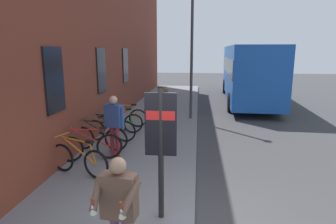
{
  "coord_description": "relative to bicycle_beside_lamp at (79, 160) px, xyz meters",
  "views": [
    {
      "loc": [
        -4.75,
        -0.01,
        3.12
      ],
      "look_at": [
        2.37,
        0.73,
        1.59
      ],
      "focal_mm": 31.14,
      "sensor_mm": 36.0,
      "label": 1
    }
  ],
  "objects": [
    {
      "name": "ground",
      "position": [
        4.35,
        -3.83,
        -0.51
      ],
      "size": [
        60.0,
        60.0,
        0.0
      ],
      "primitive_type": "plane",
      "color": "#38383A"
    },
    {
      "name": "sidewalk_pavement",
      "position": [
        6.35,
        -1.08,
        -0.45
      ],
      "size": [
        24.0,
        3.5,
        0.12
      ],
      "primitive_type": "cube",
      "color": "slate",
      "rests_on": "ground"
    },
    {
      "name": "station_facade",
      "position": [
        7.35,
        0.96,
        3.77
      ],
      "size": [
        22.0,
        0.65,
        8.57
      ],
      "color": "brown",
      "rests_on": "ground"
    },
    {
      "name": "bicycle_beside_lamp",
      "position": [
        0.0,
        0.0,
        0.0
      ],
      "size": [
        0.7,
        1.69,
        0.97
      ],
      "color": "black",
      "rests_on": "sidewalk_pavement"
    },
    {
      "name": "bicycle_by_door",
      "position": [
        0.97,
        0.07,
        0.0
      ],
      "size": [
        0.71,
        1.69,
        0.97
      ],
      "color": "black",
      "rests_on": "sidewalk_pavement"
    },
    {
      "name": "bicycle_mid_rack",
      "position": [
        1.81,
        0.1,
        0.0
      ],
      "size": [
        0.48,
        1.77,
        0.97
      ],
      "color": "black",
      "rests_on": "sidewalk_pavement"
    },
    {
      "name": "bicycle_end_of_row",
      "position": [
        2.71,
        0.04,
        0.0
      ],
      "size": [
        0.48,
        1.77,
        0.97
      ],
      "color": "black",
      "rests_on": "sidewalk_pavement"
    },
    {
      "name": "bicycle_far_end",
      "position": [
        3.6,
        -0.01,
        0.0
      ],
      "size": [
        0.67,
        1.7,
        0.97
      ],
      "color": "black",
      "rests_on": "sidewalk_pavement"
    },
    {
      "name": "bicycle_under_window",
      "position": [
        4.59,
        0.02,
        0.0
      ],
      "size": [
        0.48,
        1.77,
        0.97
      ],
      "color": "black",
      "rests_on": "sidewalk_pavement"
    },
    {
      "name": "transit_info_sign",
      "position": [
        -1.61,
        -2.22,
        1.21
      ],
      "size": [
        0.1,
        0.55,
        2.4
      ],
      "color": "black",
      "rests_on": "sidewalk_pavement"
    },
    {
      "name": "city_bus",
      "position": [
        11.8,
        -5.83,
        1.41
      ],
      "size": [
        10.6,
        2.99,
        3.35
      ],
      "color": "#1951B2",
      "rests_on": "ground"
    },
    {
      "name": "pedestrian_by_facade",
      "position": [
        1.39,
        -0.5,
        0.68
      ],
      "size": [
        0.39,
        0.64,
        1.76
      ],
      "color": "maroon",
      "rests_on": "sidewalk_pavement"
    },
    {
      "name": "pedestrian_crossing_street",
      "position": [
        4.1,
        -1.65,
        0.65
      ],
      "size": [
        0.48,
        0.54,
        1.7
      ],
      "color": "#723F72",
      "rests_on": "sidewalk_pavement"
    },
    {
      "name": "tourist_with_hotdogs",
      "position": [
        -2.99,
        -1.84,
        0.63
      ],
      "size": [
        0.61,
        0.63,
        1.65
      ],
      "color": "#723F72",
      "rests_on": "sidewalk_pavement"
    },
    {
      "name": "street_lamp",
      "position": [
        6.37,
        -2.53,
        2.89
      ],
      "size": [
        0.28,
        0.28,
        5.58
      ],
      "color": "#333338",
      "rests_on": "sidewalk_pavement"
    }
  ]
}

